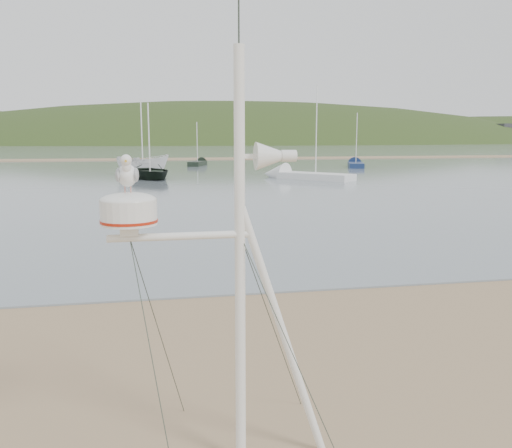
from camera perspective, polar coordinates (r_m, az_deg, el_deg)
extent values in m
plane|color=#8A6E50|center=(7.91, -11.27, -16.50)|extent=(560.00, 560.00, 0.00)
cube|color=slate|center=(139.17, -11.13, 7.79)|extent=(560.00, 256.00, 0.04)
cube|color=#8A6E50|center=(77.20, -11.14, 6.71)|extent=(560.00, 7.00, 0.07)
ellipsoid|color=#243515|center=(246.70, -1.62, 3.45)|extent=(400.00, 180.00, 80.00)
cube|color=silver|center=(206.32, -21.33, 8.90)|extent=(8.40, 6.30, 8.00)
cube|color=silver|center=(203.38, -14.02, 9.26)|extent=(8.40, 6.30, 8.00)
cube|color=silver|center=(203.75, -6.60, 9.47)|extent=(8.40, 6.30, 8.00)
cube|color=silver|center=(207.40, 0.68, 9.53)|extent=(8.40, 6.30, 8.00)
cube|color=silver|center=(214.17, 7.60, 9.44)|extent=(8.40, 6.30, 8.00)
cube|color=silver|center=(223.77, 14.01, 9.24)|extent=(8.40, 6.30, 8.00)
cube|color=silver|center=(235.86, 19.82, 8.96)|extent=(8.40, 6.30, 8.00)
cube|color=silver|center=(250.08, 25.01, 8.64)|extent=(8.40, 6.30, 8.00)
cylinder|color=white|center=(5.44, -1.70, -4.39)|extent=(0.11, 0.11, 4.27)
cylinder|color=white|center=(5.75, 2.89, -11.43)|extent=(0.99, 0.09, 2.80)
cylinder|color=white|center=(5.31, -7.97, -1.28)|extent=(1.39, 0.07, 0.07)
cube|color=white|center=(5.30, -13.18, -0.59)|extent=(0.17, 0.17, 0.10)
cylinder|color=white|center=(5.27, -13.25, 1.18)|extent=(0.53, 0.53, 0.23)
cylinder|color=#B3200C|center=(5.28, -13.22, 0.32)|extent=(0.54, 0.54, 0.03)
ellipsoid|color=white|center=(5.26, -13.30, 2.45)|extent=(0.53, 0.53, 0.15)
cone|color=white|center=(5.34, 1.43, 7.17)|extent=(0.28, 0.28, 0.28)
cylinder|color=white|center=(5.39, 3.45, 7.17)|extent=(0.15, 0.12, 0.12)
cube|color=white|center=(5.31, -0.61, 7.15)|extent=(0.21, 0.04, 0.04)
cylinder|color=tan|center=(5.25, -13.64, 3.65)|extent=(0.01, 0.01, 0.07)
cylinder|color=tan|center=(5.24, -13.05, 3.67)|extent=(0.01, 0.01, 0.07)
ellipsoid|color=white|center=(5.23, -13.40, 5.00)|extent=(0.18, 0.29, 0.21)
ellipsoid|color=#999CA0|center=(5.23, -14.28, 5.02)|extent=(0.06, 0.23, 0.14)
ellipsoid|color=#999CA0|center=(5.22, -12.52, 5.08)|extent=(0.06, 0.23, 0.14)
cone|color=white|center=(5.38, -13.32, 4.89)|extent=(0.10, 0.09, 0.10)
ellipsoid|color=white|center=(5.12, -13.48, 5.92)|extent=(0.09, 0.09, 0.12)
sphere|color=white|center=(5.09, -13.52, 6.56)|extent=(0.10, 0.10, 0.10)
cone|color=gold|center=(5.04, -13.54, 6.47)|extent=(0.02, 0.05, 0.02)
imported|color=black|center=(42.93, -11.19, 8.36)|extent=(4.11, 2.29, 5.52)
imported|color=white|center=(47.30, -11.89, 7.80)|extent=(2.08, 2.05, 4.51)
cube|color=black|center=(60.69, -6.18, 6.35)|extent=(2.50, 4.09, 0.50)
cone|color=black|center=(63.11, -5.59, 6.48)|extent=(1.64, 1.71, 1.25)
cylinder|color=white|center=(60.62, -6.22, 8.61)|extent=(0.08, 0.08, 4.29)
cube|color=#16274F|center=(58.40, 10.46, 6.14)|extent=(2.88, 4.92, 0.50)
cone|color=#16274F|center=(61.39, 10.30, 6.29)|extent=(1.93, 2.02, 1.50)
cylinder|color=white|center=(58.32, 10.54, 8.91)|extent=(0.08, 0.08, 5.15)
cube|color=white|center=(41.82, 6.29, 5.01)|extent=(5.41, 5.73, 0.50)
cone|color=white|center=(43.91, 1.99, 5.27)|extent=(2.82, 2.84, 1.91)
cylinder|color=white|center=(41.70, 6.38, 9.86)|extent=(0.08, 0.08, 6.58)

